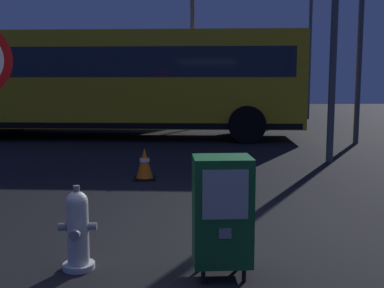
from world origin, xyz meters
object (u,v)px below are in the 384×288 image
Objects in this scene: fire_hydrant at (78,230)px; bus_near at (119,79)px; street_light_near_left at (192,17)px; traffic_cone at (145,164)px; newspaper_box_primary at (222,210)px; bus_far at (33,79)px; street_light_far_left at (311,21)px.

fire_hydrant is 10.20m from bus_near.
traffic_cone is at bearing -98.79° from street_light_near_left.
traffic_cone is 6.48m from bus_near.
bus_far reaches higher than newspaper_box_primary.
street_light_near_left is at bearing -141.44° from street_light_far_left.
bus_far is at bearing 106.15° from fire_hydrant.
bus_far is (-3.43, 3.66, 0.00)m from bus_near.
traffic_cone is 0.05× the size of bus_near.
street_light_far_left reaches higher than bus_far.
bus_far reaches higher than traffic_cone.
traffic_cone is at bearing 101.25° from newspaper_box_primary.
traffic_cone is 14.88m from street_light_far_left.
bus_near and bus_far have the same top height.
bus_near reaches higher than fire_hydrant.
newspaper_box_primary is at bearing -10.13° from fire_hydrant.
street_light_far_left reaches higher than newspaper_box_primary.
street_light_near_left reaches higher than traffic_cone.
newspaper_box_primary is 0.14× the size of street_light_far_left.
street_light_far_left is (5.34, 4.25, 0.44)m from street_light_near_left.
fire_hydrant is 0.07× the size of bus_near.
bus_far is at bearing 165.84° from street_light_near_left.
fire_hydrant is at bearing -80.49° from bus_near.
traffic_cone is (0.43, 3.85, -0.09)m from fire_hydrant.
bus_near is 1.00× the size of bus_far.
bus_near reaches higher than newspaper_box_primary.
street_light_near_left is 0.88× the size of street_light_far_left.
street_light_near_left is at bearing 50.43° from bus_near.
bus_near is at bearing 99.86° from newspaper_box_primary.
newspaper_box_primary is (1.24, -0.22, 0.22)m from fire_hydrant.
street_light_far_left reaches higher than street_light_near_left.
bus_near is 10.31m from street_light_far_left.
street_light_far_left is at bearing 62.41° from traffic_cone.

